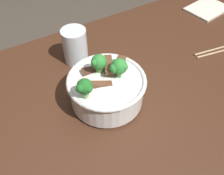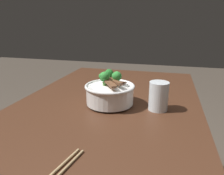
% 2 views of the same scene
% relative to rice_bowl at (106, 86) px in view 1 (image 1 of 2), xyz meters
% --- Properties ---
extents(dining_table, '(1.46, 0.78, 0.81)m').
position_rel_rice_bowl_xyz_m(dining_table, '(-0.07, 0.01, -0.20)').
color(dining_table, '#472819').
rests_on(dining_table, ground).
extents(rice_bowl, '(0.21, 0.21, 0.15)m').
position_rel_rice_bowl_xyz_m(rice_bowl, '(0.00, 0.00, 0.00)').
color(rice_bowl, white).
rests_on(rice_bowl, dining_table).
extents(drinking_glass, '(0.08, 0.08, 0.12)m').
position_rel_rice_bowl_xyz_m(drinking_glass, '(-0.00, -0.20, -0.01)').
color(drinking_glass, white).
rests_on(drinking_glass, dining_table).
extents(chopsticks_pair, '(0.22, 0.06, 0.01)m').
position_rel_rice_bowl_xyz_m(chopsticks_pair, '(-0.46, 0.01, -0.06)').
color(chopsticks_pair, tan).
rests_on(chopsticks_pair, dining_table).
extents(folded_napkin, '(0.18, 0.15, 0.01)m').
position_rel_rice_bowl_xyz_m(folded_napkin, '(-0.60, -0.21, -0.06)').
color(folded_napkin, silver).
rests_on(folded_napkin, dining_table).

